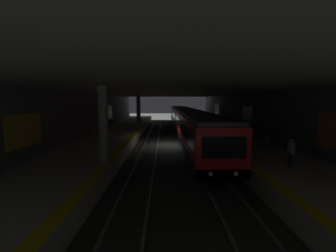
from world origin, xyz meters
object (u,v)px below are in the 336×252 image
object	(u,v)px
pillar_near	(103,125)
bench_right_mid	(95,129)
bench_right_far	(116,121)
pillar_far	(139,111)
backpack_on_floor	(253,138)
bench_left_mid	(257,132)
person_walking_mid	(215,125)
person_boarding	(291,152)
bench_left_far	(217,119)
trash_bin	(266,140)
person_standing_far	(245,140)
person_waiting_near	(256,130)
suitcase_rolling	(289,147)
bench_right_near	(85,133)
metro_train	(186,120)

from	to	relation	value
pillar_near	bench_right_mid	size ratio (longest dim) A/B	2.68
bench_right_far	pillar_far	bearing A→B (deg)	-135.85
pillar_near	backpack_on_floor	distance (m)	14.33
bench_left_mid	bench_right_far	world-z (taller)	same
person_walking_mid	person_boarding	distance (m)	13.82
bench_left_far	backpack_on_floor	bearing A→B (deg)	177.30
bench_left_mid	bench_left_far	bearing A→B (deg)	0.00
person_boarding	trash_bin	world-z (taller)	person_boarding
person_walking_mid	person_standing_far	bearing A→B (deg)	179.56
bench_right_mid	person_waiting_near	distance (m)	17.02
pillar_near	person_standing_far	bearing A→B (deg)	-73.12
bench_right_far	trash_bin	xyz separation A→B (m)	(-16.73, -16.33, -0.10)
bench_right_mid	suitcase_rolling	bearing A→B (deg)	-116.90
person_boarding	backpack_on_floor	xyz separation A→B (m)	(8.51, -1.42, -0.64)
trash_bin	person_waiting_near	bearing A→B (deg)	-6.80
person_walking_mid	person_standing_far	size ratio (longest dim) A/B	1.00
bench_right_far	person_boarding	xyz separation A→B (m)	(-22.93, -14.81, 0.32)
person_standing_far	trash_bin	bearing A→B (deg)	-49.21
bench_left_far	person_walking_mid	world-z (taller)	person_walking_mid
person_walking_mid	trash_bin	size ratio (longest dim) A/B	1.81
bench_right_far	trash_bin	bearing A→B (deg)	-135.68
pillar_far	bench_right_near	size ratio (longest dim) A/B	2.68
pillar_near	metro_train	xyz separation A→B (m)	(17.48, -6.55, -1.30)
pillar_far	bench_left_mid	size ratio (longest dim) A/B	2.68
pillar_near	bench_left_far	world-z (taller)	pillar_near
metro_train	person_walking_mid	bearing A→B (deg)	-147.48
bench_left_far	pillar_near	bearing A→B (deg)	153.03
person_walking_mid	person_boarding	xyz separation A→B (m)	(-13.78, -1.06, 0.01)
pillar_near	person_boarding	distance (m)	10.77
bench_left_mid	trash_bin	world-z (taller)	bench_left_mid
trash_bin	suitcase_rolling	bearing A→B (deg)	-164.52
pillar_far	bench_right_near	bearing A→B (deg)	155.21
pillar_near	person_walking_mid	distance (m)	16.00
bench_right_far	person_boarding	world-z (taller)	person_boarding
person_standing_far	trash_bin	world-z (taller)	person_standing_far
bench_left_far	backpack_on_floor	size ratio (longest dim) A/B	4.25
bench_right_mid	person_waiting_near	size ratio (longest dim) A/B	1.04
pillar_far	person_boarding	world-z (taller)	pillar_far
person_walking_mid	trash_bin	bearing A→B (deg)	-161.15
bench_right_near	bench_right_mid	xyz separation A→B (m)	(2.90, 0.00, 0.00)
bench_right_mid	person_standing_far	bearing A→B (deg)	-122.01
bench_left_mid	bench_right_mid	distance (m)	17.29
pillar_near	person_standing_far	distance (m)	10.02
bench_left_mid	person_boarding	size ratio (longest dim) A/B	1.09
bench_right_far	bench_right_mid	bearing A→B (deg)	180.00
metro_train	person_waiting_near	size ratio (longest dim) A/B	24.08
bench_right_mid	bench_right_far	size ratio (longest dim) A/B	1.00
pillar_near	person_waiting_near	size ratio (longest dim) A/B	2.78
bench_left_far	person_waiting_near	xyz separation A→B (m)	(-17.32, 0.40, 0.36)
bench_left_mid	person_waiting_near	bearing A→B (deg)	149.49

